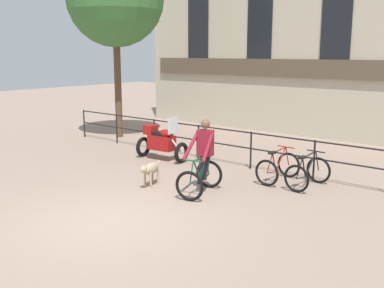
{
  "coord_description": "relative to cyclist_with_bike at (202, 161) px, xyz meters",
  "views": [
    {
      "loc": [
        6.52,
        -5.26,
        3.21
      ],
      "look_at": [
        -0.2,
        2.86,
        1.05
      ],
      "focal_mm": 42.0,
      "sensor_mm": 36.0,
      "label": 1
    }
  ],
  "objects": [
    {
      "name": "canal_railing",
      "position": [
        -0.3,
        2.58,
        -0.05
      ],
      "size": [
        15.05,
        0.05,
        1.05
      ],
      "color": "black",
      "rests_on": "ground_plane"
    },
    {
      "name": "parked_bicycle_mid_left",
      "position": [
        1.72,
        1.92,
        -0.41
      ],
      "size": [
        0.73,
        1.15,
        0.86
      ],
      "rotation": [
        0.0,
        0.0,
        3.07
      ],
      "color": "black",
      "rests_on": "ground_plane"
    },
    {
      "name": "cyclist_with_bike",
      "position": [
        0.0,
        0.0,
        0.0
      ],
      "size": [
        0.95,
        1.3,
        1.7
      ],
      "rotation": [
        0.0,
        0.0,
        0.25
      ],
      "color": "black",
      "rests_on": "ground_plane"
    },
    {
      "name": "dog",
      "position": [
        -1.29,
        -0.4,
        -0.35
      ],
      "size": [
        0.41,
        0.96,
        0.59
      ],
      "rotation": [
        0.0,
        0.0,
        0.3
      ],
      "color": "tan",
      "rests_on": "ground_plane"
    },
    {
      "name": "parked_motorcycle",
      "position": [
        -2.98,
        1.78,
        -0.2
      ],
      "size": [
        1.65,
        0.75,
        1.35
      ],
      "rotation": [
        0.0,
        0.0,
        1.65
      ],
      "color": "black",
      "rests_on": "ground_plane"
    },
    {
      "name": "building_facade",
      "position": [
        -0.3,
        8.36,
        3.5
      ],
      "size": [
        18.0,
        0.72,
        8.57
      ],
      "color": "#BCB299",
      "rests_on": "ground_plane"
    },
    {
      "name": "ground_plane",
      "position": [
        -0.3,
        -2.62,
        -0.76
      ],
      "size": [
        60.0,
        60.0,
        0.0
      ],
      "primitive_type": "plane",
      "color": "gray"
    },
    {
      "name": "parked_bicycle_near_lamp",
      "position": [
        0.92,
        1.92,
        -0.41
      ],
      "size": [
        0.7,
        1.13,
        0.86
      ],
      "rotation": [
        0.0,
        0.0,
        3.1
      ],
      "color": "black",
      "rests_on": "ground_plane"
    }
  ]
}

